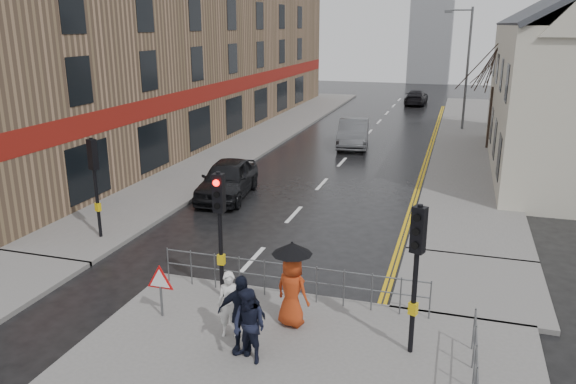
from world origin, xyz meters
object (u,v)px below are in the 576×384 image
Objects in this scene: pedestrian_with_umbrella at (292,281)px; car_parked at (227,179)px; pedestrian_b at (249,326)px; pedestrian_a at (230,305)px; pedestrian_d at (241,314)px; car_mid at (353,133)px.

pedestrian_with_umbrella reaches higher than car_parked.
pedestrian_with_umbrella is (0.42, 1.73, 0.30)m from pedestrian_b.
car_parked is (-5.71, 9.53, -0.48)m from pedestrian_with_umbrella.
pedestrian_d is at bearing -58.28° from pedestrian_a.
pedestrian_a is 22.23m from car_mid.
pedestrian_d is 0.37× the size of car_mid.
pedestrian_a is 0.75× the size of pedestrian_with_umbrella.
pedestrian_d reaches higher than car_mid.
car_parked is at bearing 101.86° from pedestrian_a.
pedestrian_with_umbrella is at bearing 59.19° from pedestrian_d.
pedestrian_a is 11.36m from car_parked.
pedestrian_with_umbrella reaches higher than car_mid.
pedestrian_d is 22.79m from car_mid.
car_parked is 0.95× the size of car_mid.
pedestrian_d reaches higher than car_parked.
pedestrian_with_umbrella reaches higher than pedestrian_b.
pedestrian_b is 12.44m from car_parked.
pedestrian_a is 0.34× the size of car_parked.
pedestrian_b is at bearing -103.78° from pedestrian_with_umbrella.
pedestrian_with_umbrella is at bearing 94.86° from pedestrian_b.
pedestrian_d is (-0.71, -1.43, -0.22)m from pedestrian_with_umbrella.
car_parked is at bearing 133.81° from pedestrian_b.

